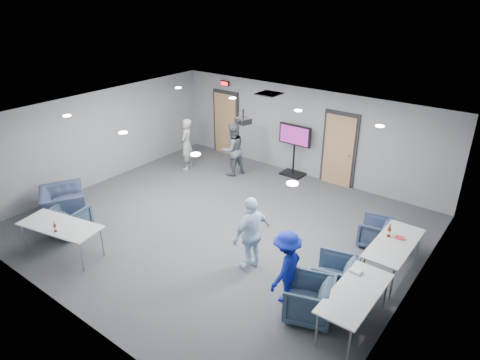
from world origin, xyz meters
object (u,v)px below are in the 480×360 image
Objects in this scene: bottle_right at (389,232)px; person_b at (232,149)px; chair_right_a at (375,232)px; chair_right_b at (335,276)px; person_d at (286,267)px; table_right_a at (394,244)px; bottle_front at (55,228)px; table_front_left at (60,227)px; chair_right_c at (309,299)px; table_right_b at (355,294)px; tv_stand at (294,147)px; person_a at (186,144)px; projector at (243,121)px; person_c at (252,234)px; chair_front_a at (71,219)px; chair_front_b at (63,204)px.

person_b is at bearing 161.74° from bottle_right.
chair_right_a is 0.88× the size of chair_right_b.
table_right_a is at bearing 143.33° from person_d.
bottle_front is at bearing -77.76° from chair_right_b.
bottle_right is (5.79, 3.83, 0.15)m from table_front_left.
chair_right_c is 5.37m from bottle_front.
person_d is 0.84× the size of table_right_b.
tv_stand reaches higher than chair_right_b.
person_a is 1.53m from person_b.
chair_right_b reaches higher than table_front_left.
chair_right_c is 0.43× the size of table_front_left.
projector is (3.02, -1.05, 1.58)m from person_a.
person_c is (4.74, -3.04, 0.00)m from person_a.
chair_right_b is 1.56m from bottle_right.
person_d is (5.82, -3.45, -0.10)m from person_a.
table_right_b is (2.38, -0.30, -0.14)m from person_c.
tv_stand reaches higher than chair_right_a.
chair_right_b is 0.89m from chair_right_c.
table_right_b is (0.65, -2.70, 0.36)m from chair_right_a.
projector is at bearing -136.95° from chair_front_a.
bottle_front is at bearing -93.18° from projector.
person_b is 6.00m from chair_right_b.
person_a is 7.03m from chair_right_b.
chair_right_a is at bearing 58.71° from person_a.
chair_right_c is 4.71m from projector.
chair_front_a is at bearing 114.85° from table_right_a.
table_right_b is at bearing 90.92° from person_d.
chair_front_a is (-4.25, -1.47, -0.48)m from person_c.
table_right_a is 5.97× the size of bottle_right.
tv_stand is at bearing 93.05° from person_a.
person_d is at bearing 79.78° from person_c.
table_right_b is (1.30, 0.11, -0.04)m from person_d.
table_right_a is at bearing 138.14° from chair_right_b.
tv_stand reaches higher than bottle_right.
table_right_a is (0.65, 1.27, 0.31)m from chair_right_b.
projector is (-2.81, 2.40, 1.68)m from person_d.
chair_front_a is 0.44× the size of table_right_a.
tv_stand is at bearing 144.60° from person_b.
projector is at bearing 68.68° from bottle_front.
person_a is 6.77m from person_d.
person_c is at bearing -114.22° from person_d.
person_d is at bearing -143.35° from chair_front_b.
person_a is 7.87m from table_right_b.
table_front_left is (-5.31, -2.41, 0.32)m from chair_right_b.
chair_right_c is 2.83× the size of bottle_right.
chair_right_c is 5.99m from chair_front_a.
person_d is 4.96m from table_front_left.
person_c reaches higher than chair_front_a.
chair_right_a is 1.74× the size of projector.
person_b reaches higher than bottle_front.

